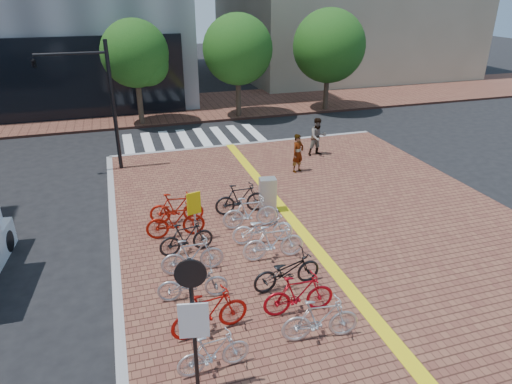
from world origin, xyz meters
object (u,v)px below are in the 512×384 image
object	(u,v)px
pedestrian_b	(318,137)
traffic_light_pole	(78,84)
notice_sign	(193,313)
bike_12	(250,212)
pedestrian_a	(298,153)
bike_5	(175,221)
bike_0	(214,353)
utility_box	(268,195)
bike_11	(263,228)
bike_1	(210,313)
bike_3	(192,256)
bike_9	(287,271)
bike_2	(193,283)
bike_13	(241,199)
bike_7	(320,319)
bike_6	(176,208)
bike_10	(273,242)
yellow_sign	(194,207)
bike_8	(299,294)
bike_4	(186,238)

from	to	relation	value
pedestrian_b	traffic_light_pole	distance (m)	10.89
notice_sign	traffic_light_pole	world-z (taller)	traffic_light_pole
bike_12	pedestrian_a	size ratio (longest dim) A/B	1.11
bike_5	bike_0	bearing A→B (deg)	-178.55
utility_box	traffic_light_pole	xyz separation A→B (m)	(-6.18, 6.12, 3.19)
bike_11	bike_12	world-z (taller)	bike_12
bike_1	bike_3	xyz separation A→B (m)	(0.06, 2.60, -0.03)
pedestrian_b	traffic_light_pole	bearing A→B (deg)	171.12
bike_1	bike_9	bearing A→B (deg)	-72.35
bike_3	bike_0	bearing A→B (deg)	176.06
bike_2	bike_3	xyz separation A→B (m)	(0.21, 1.21, 0.06)
bike_1	bike_5	distance (m)	4.78
bike_13	bike_2	bearing A→B (deg)	149.69
bike_5	bike_12	xyz separation A→B (m)	(2.48, -0.12, -0.00)
bike_0	bike_7	bearing A→B (deg)	-89.89
bike_5	bike_7	bearing A→B (deg)	-154.64
bike_3	bike_7	distance (m)	4.24
bike_6	pedestrian_a	bearing A→B (deg)	-52.84
bike_2	bike_10	size ratio (longest dim) A/B	0.97
bike_12	yellow_sign	xyz separation A→B (m)	(-1.91, -0.30, 0.60)
bike_1	bike_10	size ratio (longest dim) A/B	1.00
bike_8	pedestrian_a	size ratio (longest dim) A/B	1.07
bike_9	pedestrian_b	distance (m)	10.92
utility_box	traffic_light_pole	size ratio (longest dim) A/B	0.23
bike_6	pedestrian_a	xyz separation A→B (m)	(5.78, 3.22, 0.30)
utility_box	bike_11	bearing A→B (deg)	-112.78
bike_6	traffic_light_pole	size ratio (longest dim) A/B	0.33
bike_0	bike_4	world-z (taller)	bike_4
bike_1	bike_5	bearing A→B (deg)	-7.05
bike_6	utility_box	size ratio (longest dim) A/B	1.43
bike_9	pedestrian_b	size ratio (longest dim) A/B	1.07
bike_11	yellow_sign	bearing A→B (deg)	74.11
bike_9	bike_6	bearing A→B (deg)	20.28
pedestrian_b	bike_4	bearing A→B (deg)	-140.19
bike_11	bike_13	distance (m)	2.22
utility_box	bike_7	bearing A→B (deg)	-98.40
bike_1	bike_7	size ratio (longest dim) A/B	1.04
bike_3	bike_11	xyz separation A→B (m)	(2.41, 0.98, -0.03)
bike_3	bike_6	world-z (taller)	bike_6
bike_8	pedestrian_a	distance (m)	9.64
bike_3	pedestrian_a	size ratio (longest dim) A/B	1.06
bike_8	notice_sign	distance (m)	3.60
bike_12	bike_10	bearing A→B (deg)	-174.40
bike_8	pedestrian_b	size ratio (longest dim) A/B	1.00
bike_0	pedestrian_b	world-z (taller)	pedestrian_b
bike_3	bike_12	distance (m)	3.09
bike_1	bike_9	world-z (taller)	bike_1
bike_1	bike_9	size ratio (longest dim) A/B	0.97
bike_2	bike_10	xyz separation A→B (m)	(2.63, 1.18, 0.09)
bike_13	bike_5	bearing A→B (deg)	111.94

